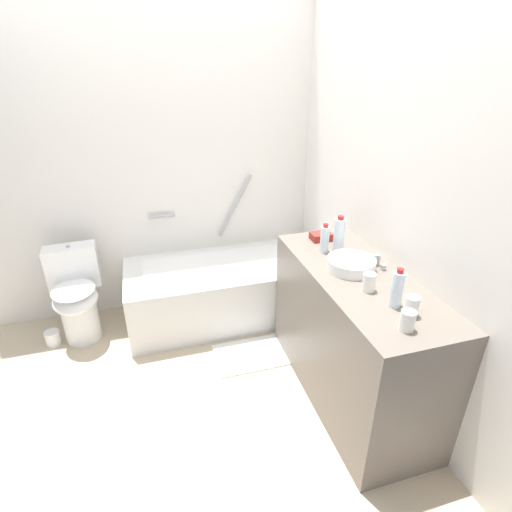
{
  "coord_description": "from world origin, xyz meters",
  "views": [
    {
      "loc": [
        -0.13,
        -2.07,
        2.02
      ],
      "look_at": [
        0.55,
        0.26,
        0.82
      ],
      "focal_mm": 28.14,
      "sensor_mm": 36.0,
      "label": 1
    }
  ],
  "objects_px": {
    "sink_faucet": "(377,261)",
    "bathtub": "(226,288)",
    "amenity_basket": "(321,236)",
    "bath_mat": "(261,353)",
    "water_bottle_1": "(339,235)",
    "water_bottle_2": "(325,239)",
    "drinking_glass_0": "(407,321)",
    "toilet_paper_roll": "(53,338)",
    "toilet": "(76,296)",
    "sink_basin": "(351,264)",
    "water_bottle_0": "(397,289)",
    "drinking_glass_2": "(411,306)",
    "drinking_glass_1": "(369,282)"
  },
  "relations": [
    {
      "from": "water_bottle_2",
      "to": "toilet_paper_roll",
      "type": "xyz_separation_m",
      "value": [
        -1.9,
        0.74,
        -0.92
      ]
    },
    {
      "from": "amenity_basket",
      "to": "toilet_paper_roll",
      "type": "relative_size",
      "value": 1.2
    },
    {
      "from": "drinking_glass_0",
      "to": "bath_mat",
      "type": "relative_size",
      "value": 0.14
    },
    {
      "from": "bathtub",
      "to": "toilet_paper_roll",
      "type": "distance_m",
      "value": 1.41
    },
    {
      "from": "toilet",
      "to": "water_bottle_0",
      "type": "distance_m",
      "value": 2.38
    },
    {
      "from": "water_bottle_2",
      "to": "toilet_paper_roll",
      "type": "distance_m",
      "value": 2.24
    },
    {
      "from": "bathtub",
      "to": "water_bottle_2",
      "type": "height_order",
      "value": "bathtub"
    },
    {
      "from": "sink_basin",
      "to": "sink_faucet",
      "type": "distance_m",
      "value": 0.17
    },
    {
      "from": "sink_basin",
      "to": "bath_mat",
      "type": "height_order",
      "value": "sink_basin"
    },
    {
      "from": "drinking_glass_1",
      "to": "bathtub",
      "type": "bearing_deg",
      "value": 112.35
    },
    {
      "from": "water_bottle_1",
      "to": "drinking_glass_0",
      "type": "relative_size",
      "value": 2.49
    },
    {
      "from": "toilet",
      "to": "drinking_glass_1",
      "type": "relative_size",
      "value": 7.12
    },
    {
      "from": "toilet_paper_roll",
      "to": "water_bottle_1",
      "type": "bearing_deg",
      "value": -21.11
    },
    {
      "from": "bath_mat",
      "to": "sink_basin",
      "type": "bearing_deg",
      "value": -46.24
    },
    {
      "from": "water_bottle_2",
      "to": "drinking_glass_1",
      "type": "xyz_separation_m",
      "value": [
        0.02,
        -0.52,
        -0.04
      ]
    },
    {
      "from": "bathtub",
      "to": "drinking_glass_2",
      "type": "bearing_deg",
      "value": -68.78
    },
    {
      "from": "amenity_basket",
      "to": "water_bottle_1",
      "type": "bearing_deg",
      "value": -83.81
    },
    {
      "from": "sink_faucet",
      "to": "water_bottle_1",
      "type": "bearing_deg",
      "value": 119.89
    },
    {
      "from": "water_bottle_0",
      "to": "toilet",
      "type": "bearing_deg",
      "value": 139.56
    },
    {
      "from": "drinking_glass_0",
      "to": "drinking_glass_2",
      "type": "distance_m",
      "value": 0.13
    },
    {
      "from": "toilet_paper_roll",
      "to": "water_bottle_0",
      "type": "bearing_deg",
      "value": -35.87
    },
    {
      "from": "bathtub",
      "to": "water_bottle_1",
      "type": "distance_m",
      "value": 1.24
    },
    {
      "from": "sink_faucet",
      "to": "water_bottle_2",
      "type": "height_order",
      "value": "water_bottle_2"
    },
    {
      "from": "amenity_basket",
      "to": "bath_mat",
      "type": "height_order",
      "value": "amenity_basket"
    },
    {
      "from": "water_bottle_2",
      "to": "amenity_basket",
      "type": "distance_m",
      "value": 0.2
    },
    {
      "from": "water_bottle_1",
      "to": "drinking_glass_0",
      "type": "distance_m",
      "value": 0.85
    },
    {
      "from": "water_bottle_0",
      "to": "amenity_basket",
      "type": "relative_size",
      "value": 1.52
    },
    {
      "from": "toilet",
      "to": "amenity_basket",
      "type": "distance_m",
      "value": 1.93
    },
    {
      "from": "drinking_glass_1",
      "to": "toilet",
      "type": "bearing_deg",
      "value": 142.19
    },
    {
      "from": "toilet",
      "to": "toilet_paper_roll",
      "type": "bearing_deg",
      "value": -77.1
    },
    {
      "from": "sink_faucet",
      "to": "bathtub",
      "type": "bearing_deg",
      "value": 125.14
    },
    {
      "from": "sink_basin",
      "to": "toilet_paper_roll",
      "type": "relative_size",
      "value": 2.45
    },
    {
      "from": "bath_mat",
      "to": "water_bottle_1",
      "type": "bearing_deg",
      "value": -23.42
    },
    {
      "from": "sink_faucet",
      "to": "amenity_basket",
      "type": "bearing_deg",
      "value": 109.69
    },
    {
      "from": "water_bottle_2",
      "to": "toilet_paper_roll",
      "type": "relative_size",
      "value": 1.65
    },
    {
      "from": "drinking_glass_0",
      "to": "bathtub",
      "type": "bearing_deg",
      "value": 107.32
    },
    {
      "from": "drinking_glass_0",
      "to": "drinking_glass_2",
      "type": "bearing_deg",
      "value": 46.7
    },
    {
      "from": "drinking_glass_0",
      "to": "drinking_glass_1",
      "type": "relative_size",
      "value": 0.96
    },
    {
      "from": "water_bottle_2",
      "to": "drinking_glass_0",
      "type": "distance_m",
      "value": 0.88
    },
    {
      "from": "water_bottle_2",
      "to": "drinking_glass_0",
      "type": "height_order",
      "value": "water_bottle_2"
    },
    {
      "from": "water_bottle_1",
      "to": "amenity_basket",
      "type": "bearing_deg",
      "value": 96.19
    },
    {
      "from": "drinking_glass_2",
      "to": "toilet_paper_roll",
      "type": "relative_size",
      "value": 0.9
    },
    {
      "from": "sink_faucet",
      "to": "toilet_paper_roll",
      "type": "height_order",
      "value": "sink_faucet"
    },
    {
      "from": "water_bottle_0",
      "to": "sink_faucet",
      "type": "bearing_deg",
      "value": 69.86
    },
    {
      "from": "bathtub",
      "to": "toilet",
      "type": "relative_size",
      "value": 2.21
    },
    {
      "from": "drinking_glass_1",
      "to": "bath_mat",
      "type": "xyz_separation_m",
      "value": [
        -0.39,
        0.68,
        -0.94
      ]
    },
    {
      "from": "amenity_basket",
      "to": "toilet",
      "type": "bearing_deg",
      "value": 160.34
    },
    {
      "from": "bathtub",
      "to": "drinking_glass_2",
      "type": "xyz_separation_m",
      "value": [
        0.6,
        -1.55,
        0.68
      ]
    },
    {
      "from": "bathtub",
      "to": "amenity_basket",
      "type": "relative_size",
      "value": 11.6
    },
    {
      "from": "toilet",
      "to": "drinking_glass_1",
      "type": "xyz_separation_m",
      "value": [
        1.7,
        -1.32,
        0.58
      ]
    }
  ]
}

